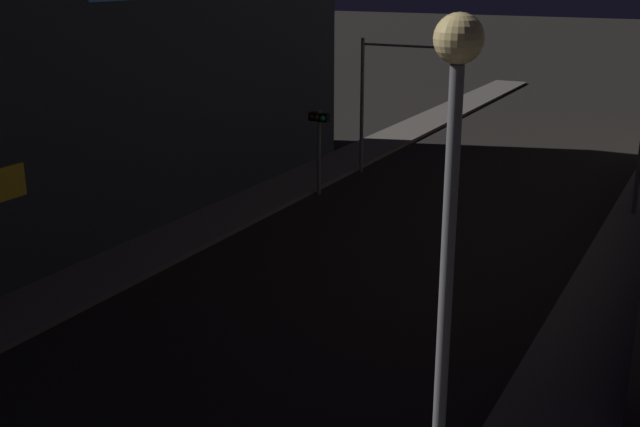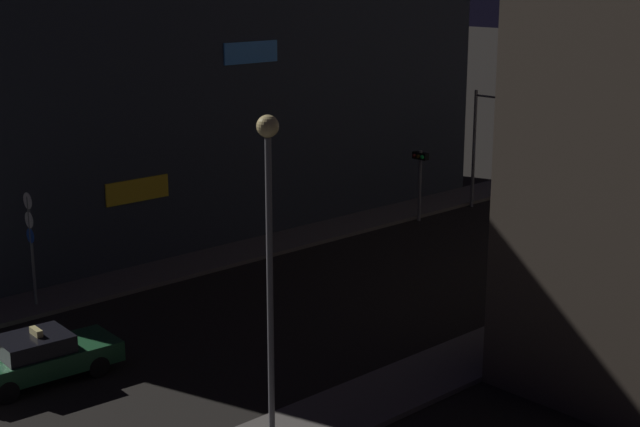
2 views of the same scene
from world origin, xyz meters
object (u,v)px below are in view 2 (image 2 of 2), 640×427
Objects in this scene: sign_pole_left at (31,237)px; street_lamp_near_block at (269,218)px; traffic_light_overhead at (502,128)px; traffic_light_left_kerb at (420,170)px; taxi at (40,357)px.

street_lamp_near_block is at bearing 0.13° from sign_pole_left.
traffic_light_overhead is 0.72× the size of street_lamp_near_block.
street_lamp_near_block is at bearing -66.33° from traffic_light_overhead.
traffic_light_overhead reaches higher than traffic_light_left_kerb.
sign_pole_left is (-1.25, -18.81, 0.16)m from traffic_light_left_kerb.
traffic_light_left_kerb is (-4.46, 21.50, 1.71)m from taxi.
sign_pole_left is 13.25m from street_lamp_near_block.
taxi is 0.78× the size of traffic_light_overhead.
traffic_light_left_kerb is 18.85m from sign_pole_left.
traffic_light_overhead reaches higher than sign_pole_left.
taxi is at bearing -83.68° from traffic_light_overhead.
traffic_light_overhead is 1.45× the size of sign_pole_left.
traffic_light_left_kerb is at bearing 101.72° from taxi.
sign_pole_left is at bearing 154.74° from taxi.
traffic_light_left_kerb is (-1.64, -3.99, -1.76)m from traffic_light_overhead.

